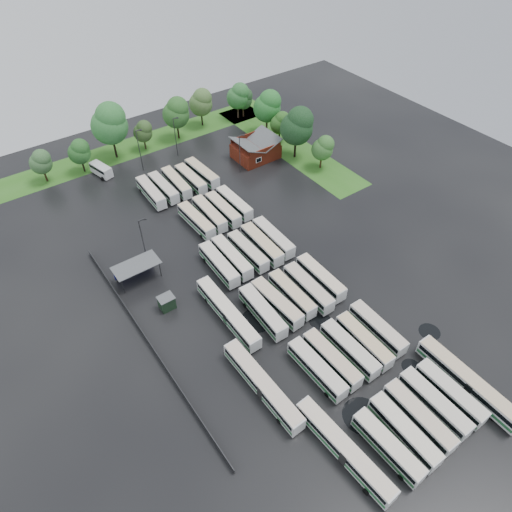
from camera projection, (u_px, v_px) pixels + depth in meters
ground at (288, 311)px, 77.49m from camera, size 160.00×160.00×0.00m
brick_building at (256, 151)px, 111.32m from camera, size 10.07×8.60×5.39m
wash_shed at (136, 266)px, 81.08m from camera, size 8.20×4.20×3.58m
utility_hut at (167, 302)px, 77.14m from camera, size 2.70×2.20×2.62m
grass_strip_north at (135, 147)px, 116.26m from camera, size 80.00×10.00×0.01m
grass_strip_east at (287, 145)px, 116.84m from camera, size 10.00×50.00×0.01m
west_fence at (147, 340)px, 72.42m from camera, size 0.10×50.00×1.20m
bus_r0c0 at (388, 446)px, 59.14m from camera, size 2.55×10.82×3.00m
bus_r0c1 at (404, 431)px, 60.57m from camera, size 2.66×11.18×3.09m
bus_r0c2 at (419, 417)px, 61.98m from camera, size 2.69×11.27×3.12m
bus_r0c3 at (434, 403)px, 63.43m from camera, size 2.53×11.21×3.11m
bus_r0c4 at (450, 393)px, 64.61m from camera, size 2.35×10.92×3.04m
bus_r1c0 at (317, 369)px, 67.42m from camera, size 2.47×11.01×3.06m
bus_r1c1 at (332, 359)px, 68.63m from camera, size 2.41×10.94×3.04m
bus_r1c2 at (350, 349)px, 69.92m from camera, size 2.38×10.97×3.05m
bus_r1c3 at (364, 341)px, 71.06m from camera, size 2.58×10.85×3.00m
bus_r1c4 at (378, 328)px, 72.82m from camera, size 2.53×10.89×3.02m
bus_r2c0 at (263, 312)px, 75.20m from camera, size 2.88×11.35×3.13m
bus_r2c1 at (277, 303)px, 76.55m from camera, size 2.91×11.30×3.12m
bus_r2c2 at (292, 294)px, 78.06m from camera, size 2.44×10.77×2.99m
bus_r2c3 at (308, 288)px, 78.99m from camera, size 2.66×11.35×3.14m
bus_r2c4 at (321, 278)px, 80.81m from camera, size 2.53×11.08×3.07m
bus_r3c0 at (219, 264)px, 83.18m from camera, size 2.73×11.18×3.09m
bus_r3c1 at (232, 257)px, 84.50m from camera, size 2.63×11.19×3.10m
bus_r3c2 at (248, 251)px, 85.77m from camera, size 2.31×10.71×2.98m
bus_r3c3 at (262, 244)px, 87.03m from camera, size 2.72×11.40×3.15m
bus_r3c4 at (273, 238)px, 88.48m from camera, size 2.68×11.20×3.10m
bus_r4c1 at (196, 220)px, 92.30m from camera, size 2.63×11.04×3.06m
bus_r4c2 at (210, 214)px, 93.86m from camera, size 2.67×10.99×3.04m
bus_r4c3 at (223, 210)px, 94.91m from camera, size 2.45×10.89×3.02m
bus_r4c4 at (234, 203)px, 96.51m from camera, size 2.35×10.80×3.00m
bus_r5c0 at (151, 192)px, 99.25m from camera, size 2.62×10.99×3.04m
bus_r5c1 at (164, 188)px, 100.57m from camera, size 2.30×10.72×2.98m
bus_r5c2 at (176, 183)px, 101.90m from camera, size 2.71×10.97×3.03m
bus_r5c3 at (191, 179)px, 102.96m from camera, size 2.40×10.73×2.98m
bus_r5c4 at (202, 173)px, 104.64m from camera, size 2.85×11.17×3.08m
artic_bus_west_a at (344, 449)px, 58.87m from camera, size 3.07×16.15×2.98m
artic_bus_west_b at (228, 313)px, 75.09m from camera, size 2.44×16.33×3.03m
artic_bus_west_c at (262, 385)px, 65.51m from camera, size 2.61×16.45×3.04m
artic_bus_east at (468, 382)px, 65.84m from camera, size 2.52×16.61×3.08m
minibus at (101, 170)px, 106.09m from camera, size 3.58×6.33×2.61m
tree_north_0 at (41, 162)px, 101.66m from camera, size 4.89×4.89×8.11m
tree_north_1 at (80, 151)px, 104.36m from camera, size 5.09×5.09×8.44m
tree_north_2 at (110, 123)px, 106.36m from camera, size 8.57×8.57×14.20m
tree_north_3 at (143, 131)px, 112.07m from camera, size 4.65×4.65×7.71m
tree_north_4 at (177, 112)px, 114.38m from camera, size 6.77×6.77×11.21m
tree_north_5 at (201, 102)px, 119.87m from camera, size 6.19×6.19×10.25m
tree_north_6 at (238, 96)px, 123.14m from camera, size 5.97×5.96×9.88m
tree_east_0 at (323, 148)px, 105.61m from camera, size 5.07×5.04×8.35m
tree_east_1 at (298, 126)px, 107.06m from camera, size 7.83×7.83×12.97m
tree_east_2 at (281, 123)px, 114.60m from camera, size 4.92×4.90×8.12m
tree_east_3 at (268, 106)px, 116.29m from camera, size 7.05×7.05×11.67m
tree_east_4 at (244, 98)px, 124.48m from camera, size 4.93×4.91×8.14m
lamp_post_ne at (240, 151)px, 104.04m from camera, size 1.48×0.29×9.59m
lamp_post_nw at (143, 239)px, 81.51m from camera, size 1.62×0.32×10.52m
lamp_post_back_w at (140, 148)px, 104.42m from camera, size 1.59×0.31×10.31m
lamp_post_back_e at (176, 134)px, 109.20m from camera, size 1.53×0.30×9.96m
puddle_0 at (362, 416)px, 63.92m from camera, size 5.74×5.74×0.01m
puddle_1 at (411, 367)px, 69.63m from camera, size 2.91×2.91×0.01m
puddle_2 at (257, 320)px, 76.10m from camera, size 5.38×5.38×0.01m
puddle_3 at (320, 321)px, 76.01m from camera, size 3.81×3.81×0.01m
puddle_4 at (429, 332)px, 74.35m from camera, size 3.51×3.51×0.01m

